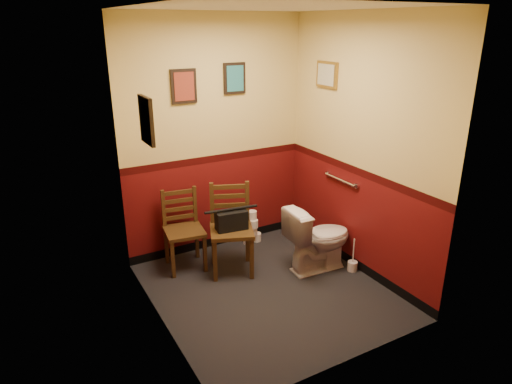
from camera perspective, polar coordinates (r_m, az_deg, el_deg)
floor at (r=4.78m, az=1.50°, el=-12.24°), size 2.20×2.40×0.00m
ceiling at (r=4.03m, az=1.88°, el=22.14°), size 2.20×2.40×0.00m
wall_back at (r=5.24m, az=-5.14°, el=6.75°), size 2.20×0.00×2.70m
wall_front at (r=3.30m, az=12.45°, el=-1.92°), size 2.20×0.00×2.70m
wall_left at (r=3.79m, az=-12.76°, el=0.99°), size 0.00×2.40×2.70m
wall_right at (r=4.85m, az=12.94°, el=5.20°), size 0.00×2.40×2.70m
grab_bar at (r=5.12m, az=10.49°, el=1.51°), size 0.05×0.56×0.06m
framed_print_back_a at (r=4.98m, az=-9.02°, el=12.91°), size 0.28×0.04×0.36m
framed_print_back_b at (r=5.21m, az=-2.69°, el=14.00°), size 0.26×0.04×0.34m
framed_print_left at (r=3.76m, az=-13.51°, el=8.70°), size 0.04×0.30×0.38m
framed_print_right at (r=5.16m, az=8.85°, el=14.29°), size 0.04×0.34×0.28m
toilet at (r=5.05m, az=7.82°, el=-5.77°), size 0.77×0.46×0.73m
toilet_brush at (r=5.21m, az=11.96°, el=-8.96°), size 0.11×0.11×0.39m
chair_left at (r=5.09m, az=-9.06°, el=-4.68°), size 0.46×0.46×0.88m
chair_right at (r=4.95m, az=-3.12°, el=-4.63°), size 0.59×0.59×0.97m
handbag at (r=4.86m, az=-3.10°, el=-3.50°), size 0.35×0.21×0.24m
tp_stack at (r=5.67m, az=-0.44°, el=-4.67°), size 0.24×0.15×0.42m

